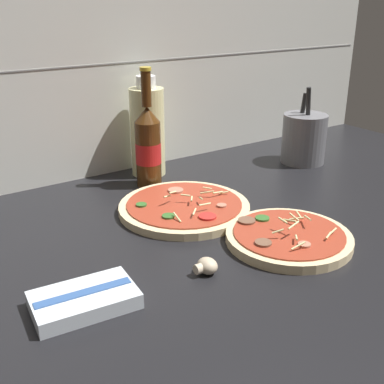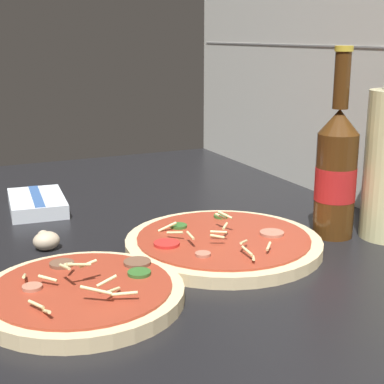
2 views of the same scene
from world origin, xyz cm
name	(u,v)px [view 1 (image 1 of 2)]	position (x,y,z in cm)	size (l,w,h in cm)	color
counter_slab	(262,229)	(0.00, 0.00, 1.25)	(160.00, 90.00, 2.50)	black
tile_backsplash	(147,61)	(0.00, 45.50, 30.00)	(160.00, 1.13, 60.00)	silver
pizza_near	(288,237)	(-1.59, -8.69, 3.51)	(23.36, 23.36, 5.01)	beige
pizza_far	(184,207)	(-9.85, 13.81, 3.45)	(27.80, 27.80, 4.79)	beige
beer_bottle	(148,145)	(-8.21, 31.63, 12.52)	(6.08, 6.08, 28.01)	#47280F
oil_bottle	(148,130)	(-4.22, 38.85, 13.95)	(8.57, 8.57, 24.89)	beige
mushroom_left	(206,266)	(-20.55, -8.90, 3.82)	(3.97, 3.78, 2.65)	beige
utensil_crock	(304,138)	(35.43, 23.10, 9.29)	(11.83, 11.83, 20.78)	slate
dish_towel	(84,300)	(-40.81, -6.39, 3.71)	(15.83, 10.52, 2.56)	silver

